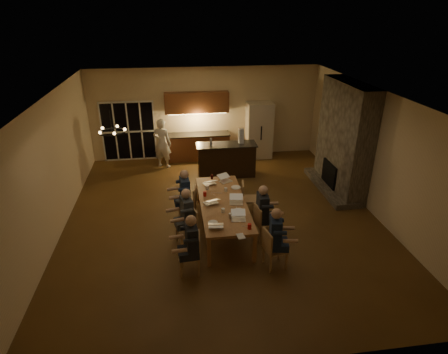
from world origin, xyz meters
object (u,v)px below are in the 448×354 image
Objects in this scene: chair_right_far at (250,198)px; chandelier at (112,132)px; chair_right_near at (275,248)px; mug_back at (207,188)px; chair_left_far at (187,203)px; person_left_mid at (187,216)px; laptop_e at (209,180)px; can_cola at (212,177)px; person_right_mid at (262,213)px; bar_island at (226,160)px; mug_mid at (226,190)px; bar_bottle at (211,142)px; person_left_near at (192,246)px; laptop_c at (211,199)px; laptop_f at (226,178)px; bar_blender at (241,136)px; redcup_mid at (205,194)px; redcup_near at (249,226)px; plate_far at (236,187)px; refrigerator at (259,130)px; chair_left_mid at (186,227)px; laptop_b at (238,215)px; chair_left_near at (189,254)px; plate_near at (239,211)px; person_left_far at (185,195)px; laptop_a at (216,222)px; mug_front at (223,210)px; person_right_near at (275,238)px; can_silver at (230,216)px; redcup_far at (224,176)px; dining_table at (223,215)px; laptop_d at (236,199)px; standing_person at (162,143)px.

chair_right_far is 4.03m from chandelier.
chair_right_near is 8.90× the size of mug_back.
chair_left_far is 1.12m from person_left_mid.
can_cola is (0.10, 0.32, -0.05)m from laptop_e.
person_right_mid is 1.71m from mug_back.
bar_island is 2.14× the size of chair_right_far.
person_left_mid reaches higher than mug_mid.
chair_right_far is 2.70m from bar_bottle.
laptop_c is (0.55, 1.60, 0.17)m from person_left_near.
bar_blender is (0.79, 2.09, 0.45)m from laptop_f.
redcup_mid is (-0.11, 0.38, -0.05)m from laptop_c.
chair_right_near is 3.71× the size of bar_bottle.
redcup_near is 0.48× the size of plate_far.
refrigerator reaches higher than chair_left_mid.
bar_blender is at bearing 85.77° from laptop_b.
chair_left_near is 2.78× the size of laptop_f.
plate_near is at bearing 92.64° from laptop_e.
laptop_c is (0.59, -0.62, 0.17)m from person_left_far.
laptop_a is (-1.19, 0.55, 0.42)m from chair_right_near.
chair_left_near is 8.90× the size of mug_front.
person_left_far is at bearing 48.05° from person_right_near.
chair_right_near is at bearing 33.13° from person_left_far.
bar_bottle is (-0.80, 3.65, 0.51)m from person_right_mid.
mug_mid is 2.86m from bar_blender.
can_cola is (2.20, 1.76, -1.94)m from chandelier.
bar_bottle is at bearing 90.09° from can_silver.
bar_bottle is (-0.15, 1.79, 0.39)m from redcup_far.
chair_left_near is 2.02m from redcup_mid.
bar_blender reaches higher than person_left_far.
dining_table is 3.33× the size of chair_left_far.
person_right_near is at bearing -59.66° from laptop_d.
person_right_near is (0.32, -4.75, 0.15)m from bar_island.
chair_left_far is (0.07, 2.19, 0.00)m from chair_left_near.
chandelier is 2.15× the size of plate_far.
mug_back is at bearing 74.83° from redcup_mid.
bar_bottle is (0.12, 3.61, 0.40)m from mug_front.
mug_mid and mug_back have the same top height.
laptop_a is 1.00× the size of laptop_b.
redcup_far is at bearing 135.91° from chair_left_far.
mug_back is 0.37m from redcup_mid.
mug_mid is at bearing 138.69° from standing_person.
refrigerator reaches higher than bar_bottle.
chair_left_near is at bearing 59.27° from laptop_e.
person_right_near is at bearing 92.23° from chair_left_near.
laptop_c is at bearing 69.83° from laptop_e.
person_left_near is (0.06, -0.07, 0.24)m from chair_left_near.
person_left_far is 0.87m from laptop_c.
person_left_far is 4.31× the size of laptop_c.
laptop_e is 2.39m from redcup_near.
person_right_mid is 13.80× the size of mug_back.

